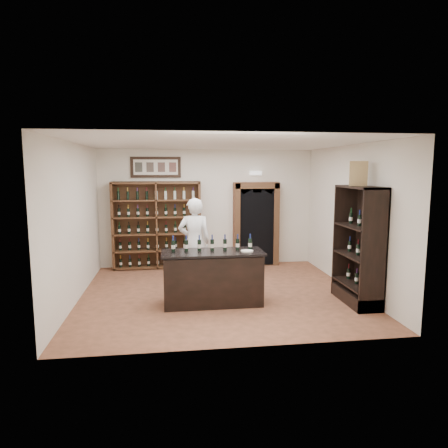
{
  "coord_description": "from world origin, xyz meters",
  "views": [
    {
      "loc": [
        -0.97,
        -7.78,
        2.51
      ],
      "look_at": [
        0.13,
        0.3,
        1.38
      ],
      "focal_mm": 32.0,
      "sensor_mm": 36.0,
      "label": 1
    }
  ],
  "objects": [
    {
      "name": "wall_left",
      "position": [
        -2.75,
        0.0,
        1.5
      ],
      "size": [
        0.04,
        5.0,
        3.0
      ],
      "primitive_type": "cube",
      "color": "white",
      "rests_on": "ground"
    },
    {
      "name": "shopkeeper",
      "position": [
        -0.46,
        0.65,
        0.95
      ],
      "size": [
        0.71,
        0.49,
        1.9
      ],
      "primitive_type": "imported",
      "rotation": [
        0.0,
        0.0,
        3.1
      ],
      "color": "white",
      "rests_on": "ground"
    },
    {
      "name": "wine_shelf",
      "position": [
        -1.3,
        2.33,
        1.1
      ],
      "size": [
        2.2,
        0.38,
        2.2
      ],
      "color": "#55391D",
      "rests_on": "ground"
    },
    {
      "name": "counter_bottle_2",
      "position": [
        -0.44,
        -0.52,
        1.11
      ],
      "size": [
        0.07,
        0.07,
        0.3
      ],
      "color": "black",
      "rests_on": "tasting_counter"
    },
    {
      "name": "framed_picture",
      "position": [
        -1.3,
        2.47,
        2.55
      ],
      "size": [
        1.25,
        0.04,
        0.52
      ],
      "primitive_type": "cube",
      "color": "black",
      "rests_on": "wall_back"
    },
    {
      "name": "emergency_light",
      "position": [
        1.25,
        2.42,
        2.4
      ],
      "size": [
        0.3,
        0.1,
        0.1
      ],
      "primitive_type": "cube",
      "color": "white",
      "rests_on": "wall_back"
    },
    {
      "name": "side_cabinet",
      "position": [
        2.52,
        -0.9,
        0.75
      ],
      "size": [
        0.48,
        1.2,
        2.2
      ],
      "color": "black",
      "rests_on": "ground"
    },
    {
      "name": "counter_bottle_4",
      "position": [
        0.04,
        -0.52,
        1.11
      ],
      "size": [
        0.07,
        0.07,
        0.3
      ],
      "color": "black",
      "rests_on": "tasting_counter"
    },
    {
      "name": "counter_bottle_1",
      "position": [
        -0.68,
        -0.52,
        1.11
      ],
      "size": [
        0.07,
        0.07,
        0.3
      ],
      "color": "black",
      "rests_on": "tasting_counter"
    },
    {
      "name": "ceiling",
      "position": [
        0.0,
        0.0,
        3.0
      ],
      "size": [
        5.5,
        5.5,
        0.0
      ],
      "primitive_type": "plane",
      "rotation": [
        3.14,
        0.0,
        0.0
      ],
      "color": "white",
      "rests_on": "wall_back"
    },
    {
      "name": "counter_bottle_6",
      "position": [
        0.52,
        -0.52,
        1.11
      ],
      "size": [
        0.07,
        0.07,
        0.3
      ],
      "color": "black",
      "rests_on": "tasting_counter"
    },
    {
      "name": "arched_doorway",
      "position": [
        1.25,
        2.33,
        1.14
      ],
      "size": [
        1.17,
        0.35,
        2.17
      ],
      "color": "black",
      "rests_on": "ground"
    },
    {
      "name": "plate",
      "position": [
        0.43,
        -0.69,
        1.01
      ],
      "size": [
        0.23,
        0.23,
        0.02
      ],
      "primitive_type": "cylinder",
      "color": "silver",
      "rests_on": "tasting_counter"
    },
    {
      "name": "counter_bottle_3",
      "position": [
        -0.2,
        -0.52,
        1.11
      ],
      "size": [
        0.07,
        0.07,
        0.3
      ],
      "color": "black",
      "rests_on": "tasting_counter"
    },
    {
      "name": "floor",
      "position": [
        0.0,
        0.0,
        0.0
      ],
      "size": [
        5.5,
        5.5,
        0.0
      ],
      "primitive_type": "plane",
      "color": "#99583D",
      "rests_on": "ground"
    },
    {
      "name": "wall_back",
      "position": [
        0.0,
        2.5,
        1.5
      ],
      "size": [
        5.5,
        0.04,
        3.0
      ],
      "primitive_type": "cube",
      "color": "white",
      "rests_on": "ground"
    },
    {
      "name": "counter_bottle_5",
      "position": [
        0.28,
        -0.52,
        1.11
      ],
      "size": [
        0.07,
        0.07,
        0.3
      ],
      "color": "black",
      "rests_on": "tasting_counter"
    },
    {
      "name": "wall_right",
      "position": [
        2.75,
        0.0,
        1.5
      ],
      "size": [
        0.04,
        5.0,
        3.0
      ],
      "primitive_type": "cube",
      "color": "white",
      "rests_on": "ground"
    },
    {
      "name": "counter_bottle_0",
      "position": [
        -0.92,
        -0.52,
        1.11
      ],
      "size": [
        0.07,
        0.07,
        0.3
      ],
      "color": "black",
      "rests_on": "tasting_counter"
    },
    {
      "name": "wine_crate",
      "position": [
        2.46,
        -0.84,
        2.43
      ],
      "size": [
        0.34,
        0.24,
        0.45
      ],
      "primitive_type": "cube",
      "rotation": [
        0.0,
        0.0,
        -0.4
      ],
      "color": "tan",
      "rests_on": "side_cabinet"
    },
    {
      "name": "tasting_counter",
      "position": [
        -0.2,
        -0.6,
        0.49
      ],
      "size": [
        1.88,
        0.78,
        1.0
      ],
      "color": "black",
      "rests_on": "ground"
    }
  ]
}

